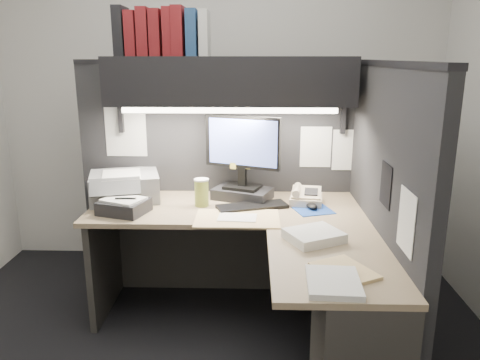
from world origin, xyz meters
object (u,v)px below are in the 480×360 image
Objects in this scene: printer at (125,186)px; notebook_stack at (124,207)px; desk at (281,291)px; overhead_shelf at (230,81)px; monitor at (242,167)px; telephone at (306,197)px; coffee_cup at (202,193)px; keyboard at (252,206)px.

notebook_stack is (0.07, -0.28, -0.05)m from printer.
desk is at bearing -24.06° from notebook_stack.
monitor is at bearing -20.28° from overhead_shelf.
monitor is 0.79m from printer.
monitor is 0.46m from telephone.
coffee_cup is at bearing -127.69° from monitor.
printer reaches higher than coffee_cup.
keyboard is 2.66× the size of coffee_cup.
keyboard is (0.07, -0.19, -0.21)m from monitor.
overhead_shelf is 3.52× the size of keyboard.
coffee_cup reaches higher than keyboard.
desk is 0.91m from monitor.
telephone is at bearing 73.33° from desk.
notebook_stack reaches higher than desk.
desk is at bearing -97.55° from telephone.
monitor is at bearing 30.77° from coffee_cup.
desk is 3.86× the size of keyboard.
printer reaches higher than telephone.
monitor reaches higher than printer.
monitor is at bearing -13.43° from printer.
overhead_shelf is at bearing 111.79° from desk.
monitor reaches higher than telephone.
notebook_stack is (-0.46, -0.15, -0.04)m from coffee_cup.
printer is at bearing 150.61° from keyboard.
keyboard is 0.86m from printer.
telephone is at bearing 5.65° from coffee_cup.
telephone is at bearing -0.92° from keyboard.
printer is (-0.84, 0.17, 0.08)m from keyboard.
telephone reaches higher than keyboard.
keyboard is 0.36m from telephone.
overhead_shelf reaches higher than keyboard.
telephone is (0.19, 0.64, 0.33)m from desk.
desk is 3.90× the size of printer.
printer is (-0.78, -0.02, -0.13)m from monitor.
printer is (-0.70, -0.05, -0.68)m from overhead_shelf.
desk is at bearing -51.41° from monitor.
notebook_stack is at bearing -135.13° from monitor.
keyboard is 0.33m from coffee_cup.
coffee_cup is at bearing -165.23° from telephone.
notebook_stack is (-0.63, -0.34, -0.73)m from overhead_shelf.
desk is 6.35× the size of notebook_stack.
notebook_stack is at bearing 170.20° from keyboard.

